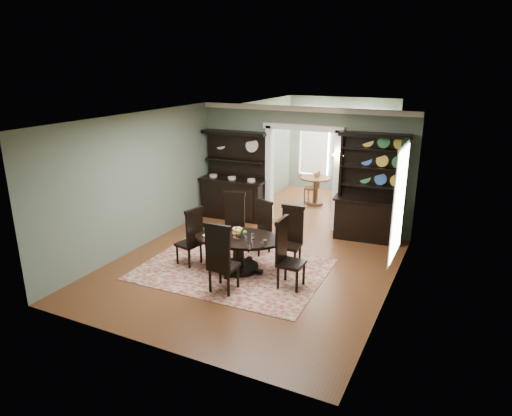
{
  "coord_description": "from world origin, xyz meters",
  "views": [
    {
      "loc": [
        3.85,
        -7.55,
        4.01
      ],
      "look_at": [
        -0.12,
        0.6,
        1.11
      ],
      "focal_mm": 32.0,
      "sensor_mm": 36.0,
      "label": 1
    }
  ],
  "objects": [
    {
      "name": "rug",
      "position": [
        -0.27,
        -0.18,
        0.01
      ],
      "size": [
        3.7,
        2.77,
        0.01
      ],
      "primitive_type": "cube",
      "rotation": [
        0.0,
        0.0,
        0.03
      ],
      "color": "maroon",
      "rests_on": "floor"
    },
    {
      "name": "sideboard",
      "position": [
        -1.82,
        2.73,
        0.81
      ],
      "size": [
        1.79,
        0.72,
        2.32
      ],
      "rotation": [
        0.0,
        0.0,
        0.06
      ],
      "color": "black",
      "rests_on": "floor"
    },
    {
      "name": "parlor_chair_right",
      "position": [
        0.58,
        4.87,
        0.56
      ],
      "size": [
        0.48,
        0.47,
        1.05
      ],
      "rotation": [
        0.0,
        0.0,
        -1.29
      ],
      "color": "#542D18",
      "rests_on": "parlor_floor"
    },
    {
      "name": "right_window",
      "position": [
        2.69,
        0.93,
        1.6
      ],
      "size": [
        0.15,
        1.47,
        2.12
      ],
      "color": "white",
      "rests_on": "wall_right"
    },
    {
      "name": "parlor",
      "position": [
        0.0,
        5.53,
        1.52
      ],
      "size": [
        3.51,
        3.5,
        3.01
      ],
      "color": "brown",
      "rests_on": "ground"
    },
    {
      "name": "parlor_table",
      "position": [
        -0.24,
        4.8,
        0.54
      ],
      "size": [
        0.89,
        0.89,
        0.82
      ],
      "color": "#542D18",
      "rests_on": "parlor_floor"
    },
    {
      "name": "dining_table",
      "position": [
        -0.16,
        -0.13,
        0.5
      ],
      "size": [
        1.98,
        1.95,
        0.71
      ],
      "rotation": [
        0.0,
        0.0,
        0.18
      ],
      "color": "black",
      "rests_on": "rug"
    },
    {
      "name": "parlor_chair_left",
      "position": [
        -0.32,
        4.86,
        0.52
      ],
      "size": [
        0.41,
        0.41,
        0.97
      ],
      "rotation": [
        0.0,
        0.0,
        1.5
      ],
      "color": "#542D18",
      "rests_on": "parlor_floor"
    },
    {
      "name": "welsh_dresser",
      "position": [
        1.78,
        2.73,
        0.91
      ],
      "size": [
        1.65,
        0.73,
        2.51
      ],
      "rotation": [
        0.0,
        0.0,
        0.09
      ],
      "color": "black",
      "rests_on": "floor"
    },
    {
      "name": "room",
      "position": [
        0.0,
        0.04,
        1.58
      ],
      "size": [
        5.51,
        6.01,
        3.01
      ],
      "color": "brown",
      "rests_on": "ground"
    },
    {
      "name": "chair_far_left",
      "position": [
        -0.79,
        0.83,
        0.68
      ],
      "size": [
        0.58,
        0.56,
        1.3
      ],
      "rotation": [
        0.0,
        0.0,
        3.39
      ],
      "color": "black",
      "rests_on": "rug"
    },
    {
      "name": "chair_far_right",
      "position": [
        0.69,
        0.58,
        0.66
      ],
      "size": [
        0.5,
        0.47,
        1.26
      ],
      "rotation": [
        0.0,
        0.0,
        3.21
      ],
      "color": "black",
      "rests_on": "rug"
    },
    {
      "name": "centerpiece",
      "position": [
        -0.09,
        -0.22,
        0.78
      ],
      "size": [
        1.38,
        0.89,
        0.23
      ],
      "color": "silver",
      "rests_on": "dining_table"
    },
    {
      "name": "chair_near",
      "position": [
        0.02,
        -1.13,
        0.71
      ],
      "size": [
        0.52,
        0.49,
        1.36
      ],
      "rotation": [
        0.0,
        0.0,
        0.02
      ],
      "color": "black",
      "rests_on": "rug"
    },
    {
      "name": "chair_far_mid",
      "position": [
        -0.13,
        0.92,
        0.62
      ],
      "size": [
        0.55,
        0.53,
        1.17
      ],
      "rotation": [
        0.0,
        0.0,
        2.8
      ],
      "color": "black",
      "rests_on": "rug"
    },
    {
      "name": "wall_sconce",
      "position": [
        0.95,
        2.85,
        1.89
      ],
      "size": [
        0.27,
        0.21,
        0.21
      ],
      "color": "gold",
      "rests_on": "back_wall_right"
    },
    {
      "name": "chair_end_left",
      "position": [
        -1.12,
        -0.34,
        0.65
      ],
      "size": [
        0.52,
        0.54,
        1.25
      ],
      "rotation": [
        0.0,
        0.0,
        1.37
      ],
      "color": "black",
      "rests_on": "rug"
    },
    {
      "name": "doorway_trim",
      "position": [
        0.0,
        3.0,
        1.62
      ],
      "size": [
        2.08,
        0.25,
        2.57
      ],
      "color": "white",
      "rests_on": "floor"
    },
    {
      "name": "chair_end_right",
      "position": [
        0.95,
        -0.36,
        0.7
      ],
      "size": [
        0.47,
        0.51,
        1.33
      ],
      "rotation": [
        0.0,
        0.0,
        -1.57
      ],
      "color": "black",
      "rests_on": "rug"
    }
  ]
}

